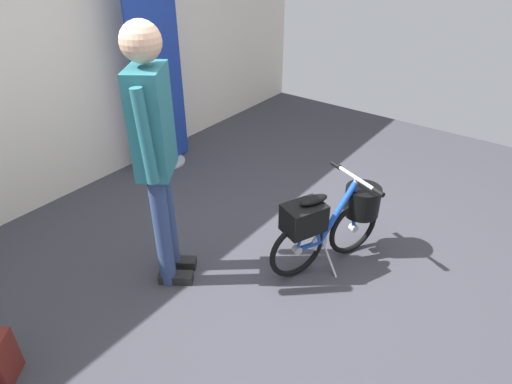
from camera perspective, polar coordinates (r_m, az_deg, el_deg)
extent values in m
plane|color=#38383F|center=(3.27, 1.66, -10.52)|extent=(6.79, 6.79, 0.00)
cube|color=silver|center=(4.20, -24.72, 16.90)|extent=(6.79, 0.10, 2.64)
cylinder|color=#B7B7BC|center=(4.80, -11.34, 3.93)|extent=(0.36, 0.36, 0.02)
cube|color=navy|center=(4.46, -12.64, 14.75)|extent=(0.60, 0.02, 1.87)
torus|color=black|center=(3.41, 12.53, -4.54)|extent=(0.43, 0.21, 0.45)
cylinder|color=#B7B7BC|center=(3.41, 12.53, -4.54)|extent=(0.07, 0.07, 0.06)
torus|color=black|center=(3.13, 5.34, -7.47)|extent=(0.43, 0.21, 0.45)
cylinder|color=#B7B7BC|center=(3.13, 5.34, -7.47)|extent=(0.07, 0.07, 0.06)
cylinder|color=#1947B2|center=(3.18, 6.80, -6.96)|extent=(0.20, 0.11, 0.05)
cylinder|color=#1947B2|center=(3.19, 10.49, -2.70)|extent=(0.31, 0.16, 0.44)
cylinder|color=#1947B2|center=(3.11, 7.86, -4.01)|extent=(0.12, 0.08, 0.38)
cylinder|color=#1947B2|center=(3.18, 6.80, -6.96)|extent=(0.19, 0.10, 0.04)
cylinder|color=#1947B2|center=(3.28, 12.66, -1.80)|extent=(0.08, 0.05, 0.41)
cylinder|color=#1947B2|center=(3.05, 6.39, -4.48)|extent=(0.13, 0.07, 0.37)
ellipsoid|color=black|center=(2.97, 7.51, -1.02)|extent=(0.24, 0.17, 0.05)
cylinder|color=#B7B7BC|center=(3.16, 12.84, 1.48)|extent=(0.03, 0.03, 0.04)
cylinder|color=#B7B7BC|center=(3.15, 12.89, 1.79)|extent=(0.20, 0.42, 0.03)
cylinder|color=black|center=(3.01, 15.63, -0.02)|extent=(0.07, 0.10, 0.04)
cylinder|color=black|center=(3.29, 10.37, 3.46)|extent=(0.07, 0.10, 0.04)
cylinder|color=#B7B7BC|center=(3.24, 8.21, -6.47)|extent=(0.13, 0.07, 0.14)
cylinder|color=#B7B7BC|center=(3.27, 9.53, -8.64)|extent=(0.09, 0.18, 0.21)
cylinder|color=black|center=(3.31, 13.64, -1.11)|extent=(0.34, 0.34, 0.22)
cube|color=black|center=(3.00, 6.23, -3.36)|extent=(0.34, 0.29, 0.20)
cylinder|color=navy|center=(3.00, -12.02, -5.28)|extent=(0.11, 0.11, 0.86)
cube|color=black|center=(3.24, -10.37, -10.90)|extent=(0.21, 0.25, 0.07)
cylinder|color=navy|center=(3.12, -11.40, -3.53)|extent=(0.11, 0.11, 0.86)
cube|color=black|center=(3.35, -9.85, -9.06)|extent=(0.21, 0.25, 0.07)
cube|color=#23606B|center=(2.70, -13.44, 8.78)|extent=(0.38, 0.35, 0.66)
cylinder|color=#23606B|center=(2.51, -14.23, 6.87)|extent=(0.07, 0.11, 0.56)
cylinder|color=#23606B|center=(2.88, -12.16, 10.40)|extent=(0.12, 0.10, 0.56)
sphere|color=tan|center=(2.56, -14.78, 18.41)|extent=(0.23, 0.23, 0.23)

